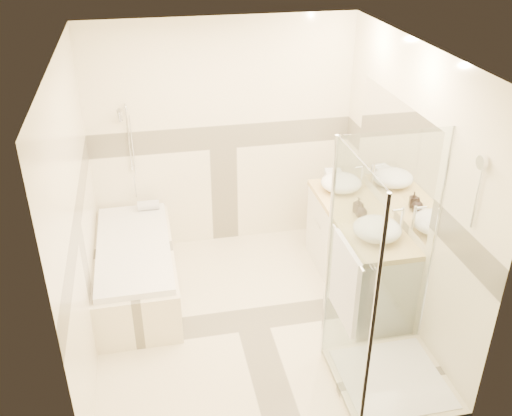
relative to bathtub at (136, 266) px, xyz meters
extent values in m
cube|color=beige|center=(1.02, -0.65, -0.31)|extent=(2.80, 3.00, 0.01)
cube|color=white|center=(1.02, -0.65, 2.20)|extent=(2.80, 3.00, 0.01)
cube|color=#F3E7C2|center=(1.02, 0.85, 0.94)|extent=(2.80, 0.01, 2.50)
cube|color=#F3E7C2|center=(1.02, -2.15, 0.94)|extent=(2.80, 0.01, 2.50)
cube|color=#F3E7C2|center=(-0.38, -0.65, 0.94)|extent=(0.01, 3.00, 2.50)
cube|color=#F3E7C2|center=(2.43, -0.65, 0.94)|extent=(0.01, 3.00, 2.50)
cube|color=white|center=(2.41, -0.35, 1.14)|extent=(0.01, 1.60, 1.00)
cylinder|color=silver|center=(0.05, 0.82, 1.04)|extent=(0.02, 0.02, 0.70)
cube|color=#F3E7C2|center=(0.00, 0.00, -0.06)|extent=(0.75, 1.70, 0.50)
cube|color=white|center=(0.00, 0.00, 0.22)|extent=(0.69, 1.60, 0.06)
ellipsoid|color=white|center=(0.00, 0.00, 0.17)|extent=(0.56, 1.40, 0.16)
cube|color=white|center=(2.15, -0.35, 0.09)|extent=(0.55, 1.60, 0.80)
cylinder|color=silver|center=(1.86, -0.75, 0.24)|extent=(0.01, 0.24, 0.01)
cylinder|color=silver|center=(1.86, 0.05, 0.24)|extent=(0.01, 0.24, 0.01)
cube|color=#E6C67A|center=(2.15, -0.35, 0.52)|extent=(0.57, 1.62, 0.05)
cube|color=#F3E7C2|center=(1.97, -1.70, -0.27)|extent=(0.90, 0.90, 0.08)
cube|color=white|center=(1.97, -1.70, -0.22)|extent=(0.80, 0.80, 0.01)
cube|color=white|center=(1.53, -1.70, 0.73)|extent=(0.01, 0.90, 2.00)
cube|color=white|center=(1.97, -1.26, 0.73)|extent=(0.90, 0.01, 2.00)
cylinder|color=silver|center=(1.52, -2.15, 0.73)|extent=(0.03, 0.03, 2.00)
cylinder|color=silver|center=(1.52, -1.25, 0.73)|extent=(0.03, 0.03, 2.00)
cylinder|color=silver|center=(2.42, -1.25, 0.73)|extent=(0.03, 0.03, 2.00)
cylinder|color=silver|center=(2.38, -1.70, 1.64)|extent=(0.03, 0.10, 0.10)
cylinder|color=silver|center=(1.49, -1.70, 1.09)|extent=(0.02, 0.60, 0.02)
cube|color=silver|center=(1.49, -1.70, 0.79)|extent=(0.04, 0.48, 0.62)
ellipsoid|color=white|center=(2.13, 0.16, 0.63)|extent=(0.42, 0.42, 0.17)
ellipsoid|color=white|center=(2.13, -0.79, 0.63)|extent=(0.43, 0.43, 0.17)
cylinder|color=silver|center=(2.35, 0.16, 0.67)|extent=(0.03, 0.03, 0.26)
cylinder|color=silver|center=(2.31, 0.16, 0.78)|extent=(0.09, 0.02, 0.02)
cylinder|color=silver|center=(2.35, -0.79, 0.68)|extent=(0.03, 0.03, 0.28)
cylinder|color=silver|center=(2.31, -0.79, 0.80)|extent=(0.10, 0.02, 0.02)
imported|color=black|center=(2.13, -0.33, 0.62)|extent=(0.09, 0.09, 0.16)
imported|color=black|center=(2.13, -0.42, 0.62)|extent=(0.13, 0.13, 0.15)
cube|color=silver|center=(2.13, 0.37, 0.59)|extent=(0.22, 0.31, 0.09)
cylinder|color=silver|center=(0.18, 0.68, 0.30)|extent=(0.23, 0.10, 0.10)
camera|label=1|loc=(0.21, -4.78, 3.19)|focal=40.00mm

